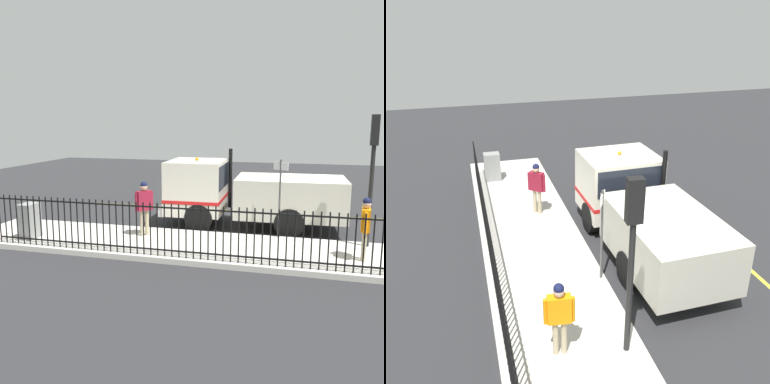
# 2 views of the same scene
# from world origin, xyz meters

# --- Properties ---
(ground_plane) EXTENTS (44.71, 44.71, 0.00)m
(ground_plane) POSITION_xyz_m (0.00, 0.00, 0.00)
(ground_plane) COLOR #2B2B2D
(ground_plane) RESTS_ON ground
(sidewalk_slab) EXTENTS (2.95, 20.32, 0.16)m
(sidewalk_slab) POSITION_xyz_m (2.91, 0.00, 0.08)
(sidewalk_slab) COLOR beige
(sidewalk_slab) RESTS_ON ground
(lane_marking) EXTENTS (0.12, 18.29, 0.01)m
(lane_marking) POSITION_xyz_m (-2.53, 0.00, 0.00)
(lane_marking) COLOR yellow
(lane_marking) RESTS_ON ground
(work_truck) EXTENTS (2.46, 6.32, 2.70)m
(work_truck) POSITION_xyz_m (-0.03, -2.09, 1.29)
(work_truck) COLOR silver
(work_truck) RESTS_ON ground
(worker_standing) EXTENTS (0.52, 0.48, 1.73)m
(worker_standing) POSITION_xyz_m (2.43, -4.74, 1.22)
(worker_standing) COLOR maroon
(worker_standing) RESTS_ON sidewalk_slab
(pedestrian_distant) EXTENTS (0.62, 0.26, 1.67)m
(pedestrian_distant) POSITION_xyz_m (3.16, 1.64, 1.18)
(pedestrian_distant) COLOR orange
(pedestrian_distant) RESTS_ON sidewalk_slab
(iron_fence) EXTENTS (0.04, 17.31, 1.46)m
(iron_fence) POSITION_xyz_m (4.21, -0.00, 0.89)
(iron_fence) COLOR black
(iron_fence) RESTS_ON sidewalk_slab
(traffic_light_near) EXTENTS (0.31, 0.23, 3.77)m
(traffic_light_near) POSITION_xyz_m (1.83, 1.90, 2.84)
(traffic_light_near) COLOR black
(traffic_light_near) RESTS_ON sidewalk_slab
(utility_cabinet) EXTENTS (0.60, 0.45, 1.08)m
(utility_cabinet) POSITION_xyz_m (3.59, -8.08, 0.70)
(utility_cabinet) COLOR gray
(utility_cabinet) RESTS_ON sidewalk_slab
(traffic_cone) EXTENTS (0.47, 0.47, 0.67)m
(traffic_cone) POSITION_xyz_m (-2.10, -1.95, 0.33)
(traffic_cone) COLOR orange
(traffic_cone) RESTS_ON ground
(street_sign) EXTENTS (0.27, 0.45, 2.43)m
(street_sign) POSITION_xyz_m (1.56, -0.64, 1.67)
(street_sign) COLOR #4C4C4C
(street_sign) RESTS_ON sidewalk_slab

